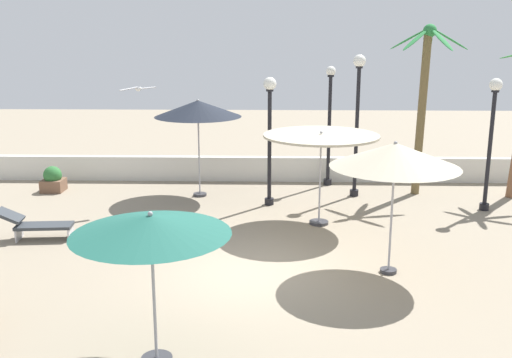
% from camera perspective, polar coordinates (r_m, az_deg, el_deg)
% --- Properties ---
extents(ground_plane, '(56.00, 56.00, 0.00)m').
position_cam_1_polar(ground_plane, '(13.20, -0.32, -8.97)').
color(ground_plane, gray).
extents(boundary_wall, '(25.20, 0.30, 0.86)m').
position_cam_1_polar(boundary_wall, '(20.98, 0.37, 0.99)').
color(boundary_wall, silver).
rests_on(boundary_wall, ground_plane).
extents(patio_umbrella_0, '(2.75, 2.75, 2.94)m').
position_cam_1_polar(patio_umbrella_0, '(12.74, 13.25, 2.23)').
color(patio_umbrella_0, '#333338').
rests_on(patio_umbrella_0, ground_plane).
extents(patio_umbrella_1, '(2.46, 2.46, 2.53)m').
position_cam_1_polar(patio_umbrella_1, '(9.11, -10.11, -4.52)').
color(patio_umbrella_1, '#333338').
rests_on(patio_umbrella_1, ground_plane).
extents(patio_umbrella_3, '(2.74, 2.74, 3.12)m').
position_cam_1_polar(patio_umbrella_3, '(18.68, -5.62, 6.74)').
color(patio_umbrella_3, '#333338').
rests_on(patio_umbrella_3, ground_plane).
extents(patio_umbrella_4, '(3.11, 3.11, 2.60)m').
position_cam_1_polar(patio_umbrella_4, '(15.89, 6.29, 3.82)').
color(patio_umbrella_4, '#333338').
rests_on(patio_umbrella_4, ground_plane).
extents(palm_tree_1, '(2.37, 2.41, 5.40)m').
position_cam_1_polar(palm_tree_1, '(19.52, 15.87, 8.12)').
color(palm_tree_1, brown).
rests_on(palm_tree_1, ground_plane).
extents(lamp_post_0, '(0.32, 0.32, 4.06)m').
position_cam_1_polar(lamp_post_0, '(20.22, 7.09, 5.79)').
color(lamp_post_0, black).
rests_on(lamp_post_0, ground_plane).
extents(lamp_post_1, '(0.39, 0.39, 4.49)m').
position_cam_1_polar(lamp_post_1, '(18.85, 9.76, 6.72)').
color(lamp_post_1, black).
rests_on(lamp_post_1, ground_plane).
extents(lamp_post_2, '(0.37, 0.37, 3.89)m').
position_cam_1_polar(lamp_post_2, '(18.39, 21.75, 4.37)').
color(lamp_post_2, black).
rests_on(lamp_post_2, ground_plane).
extents(lamp_post_3, '(0.39, 0.39, 3.88)m').
position_cam_1_polar(lamp_post_3, '(17.64, 1.32, 5.23)').
color(lamp_post_3, black).
rests_on(lamp_post_3, ground_plane).
extents(lounge_chair_1, '(1.89, 0.71, 0.82)m').
position_cam_1_polar(lounge_chair_1, '(16.09, -20.53, -4.09)').
color(lounge_chair_1, '#B7B7BC').
rests_on(lounge_chair_1, ground_plane).
extents(seagull_0, '(0.99, 0.69, 0.14)m').
position_cam_1_polar(seagull_0, '(17.78, -11.29, 8.52)').
color(seagull_0, white).
extents(planter, '(0.70, 0.70, 0.85)m').
position_cam_1_polar(planter, '(20.73, -18.98, -0.09)').
color(planter, brown).
rests_on(planter, ground_plane).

